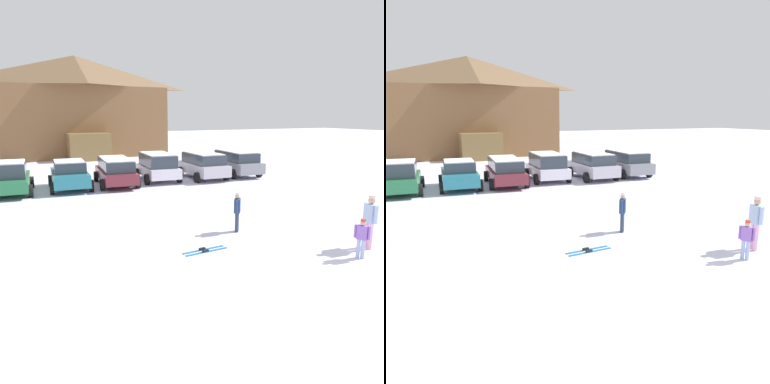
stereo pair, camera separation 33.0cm
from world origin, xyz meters
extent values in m
plane|color=silver|center=(0.00, 0.00, 0.00)|extent=(160.00, 160.00, 0.00)
cube|color=brown|center=(0.46, 33.17, 3.29)|extent=(16.22, 7.97, 6.59)
pyramid|color=brown|center=(0.46, 33.17, 8.06)|extent=(16.83, 8.58, 2.95)
cube|color=brown|center=(0.58, 28.49, 1.20)|extent=(3.64, 1.89, 2.40)
cube|color=#257443|center=(-5.87, 15.75, 0.61)|extent=(2.10, 4.38, 0.58)
cube|color=#2D3842|center=(-5.88, 15.54, 1.27)|extent=(1.74, 2.32, 0.74)
cube|color=white|center=(-5.88, 15.54, 1.67)|extent=(1.62, 2.20, 0.06)
cylinder|color=black|center=(-4.80, 17.00, 0.32)|extent=(0.26, 0.65, 0.64)
cylinder|color=black|center=(-4.99, 14.36, 0.32)|extent=(0.26, 0.65, 0.64)
cube|color=teal|center=(-2.92, 15.74, 0.65)|extent=(2.07, 4.14, 0.66)
cube|color=#2D3842|center=(-2.93, 15.53, 1.26)|extent=(1.73, 2.19, 0.56)
cube|color=white|center=(-2.93, 15.53, 1.57)|extent=(1.62, 2.08, 0.06)
cylinder|color=black|center=(-3.82, 17.05, 0.32)|extent=(0.26, 0.65, 0.64)
cylinder|color=black|center=(-1.86, 16.93, 0.32)|extent=(0.26, 0.65, 0.64)
cylinder|color=black|center=(-3.97, 14.54, 0.32)|extent=(0.26, 0.65, 0.64)
cylinder|color=black|center=(-2.01, 14.43, 0.32)|extent=(0.26, 0.65, 0.64)
cube|color=maroon|center=(-0.32, 15.82, 0.61)|extent=(2.21, 4.88, 0.58)
cube|color=#2D3842|center=(-0.33, 15.72, 1.21)|extent=(1.89, 3.72, 0.61)
cube|color=white|center=(-0.33, 15.72, 1.55)|extent=(1.77, 3.54, 0.06)
cylinder|color=black|center=(-1.16, 17.37, 0.32)|extent=(0.27, 0.66, 0.64)
cylinder|color=black|center=(0.77, 17.20, 0.32)|extent=(0.27, 0.66, 0.64)
cylinder|color=black|center=(-1.42, 14.44, 0.32)|extent=(0.27, 0.66, 0.64)
cylinder|color=black|center=(0.52, 14.27, 0.32)|extent=(0.27, 0.66, 0.64)
cube|color=white|center=(2.39, 16.18, 0.62)|extent=(2.16, 4.18, 0.59)
cube|color=#2D3842|center=(2.39, 16.10, 1.28)|extent=(1.86, 3.19, 0.73)
cube|color=white|center=(2.39, 16.10, 1.68)|extent=(1.74, 3.03, 0.06)
cylinder|color=black|center=(1.49, 17.51, 0.32)|extent=(0.27, 0.65, 0.64)
cylinder|color=black|center=(3.49, 17.36, 0.32)|extent=(0.27, 0.65, 0.64)
cylinder|color=black|center=(1.30, 15.01, 0.32)|extent=(0.27, 0.65, 0.64)
cylinder|color=black|center=(3.30, 14.86, 0.32)|extent=(0.27, 0.65, 0.64)
cube|color=#BDB7C2|center=(5.28, 15.64, 0.66)|extent=(1.99, 4.32, 0.68)
cube|color=#2D3842|center=(5.28, 15.55, 1.30)|extent=(1.74, 3.29, 0.60)
cube|color=white|center=(5.28, 15.55, 1.63)|extent=(1.62, 3.12, 0.06)
cylinder|color=black|center=(4.32, 16.99, 0.32)|extent=(0.24, 0.65, 0.64)
cylinder|color=black|center=(6.33, 16.93, 0.32)|extent=(0.24, 0.65, 0.64)
cylinder|color=black|center=(4.24, 14.35, 0.32)|extent=(0.24, 0.65, 0.64)
cylinder|color=black|center=(6.25, 14.29, 0.32)|extent=(0.24, 0.65, 0.64)
cube|color=gray|center=(7.95, 15.93, 0.66)|extent=(2.07, 4.75, 0.68)
cube|color=#2D3842|center=(7.94, 15.84, 1.29)|extent=(1.79, 3.62, 0.59)
cube|color=white|center=(7.94, 15.84, 1.62)|extent=(1.67, 3.44, 0.06)
cylinder|color=black|center=(7.07, 17.42, 0.32)|extent=(0.26, 0.65, 0.64)
cylinder|color=black|center=(9.00, 17.31, 0.32)|extent=(0.26, 0.65, 0.64)
cylinder|color=black|center=(6.89, 14.55, 0.32)|extent=(0.26, 0.65, 0.64)
cylinder|color=black|center=(8.83, 14.43, 0.32)|extent=(0.26, 0.65, 0.64)
cylinder|color=#2B3A4E|center=(1.19, 5.13, 0.35)|extent=(0.13, 0.13, 0.69)
cylinder|color=#2B3A4E|center=(1.29, 5.25, 0.35)|extent=(0.13, 0.13, 0.69)
cube|color=navy|center=(1.24, 5.19, 0.94)|extent=(0.37, 0.39, 0.49)
cylinder|color=navy|center=(1.11, 5.02, 0.95)|extent=(0.09, 0.09, 0.46)
cylinder|color=navy|center=(1.37, 5.36, 0.95)|extent=(0.09, 0.09, 0.46)
sphere|color=tan|center=(1.24, 5.19, 1.27)|extent=(0.18, 0.18, 0.18)
cylinder|color=beige|center=(1.24, 5.19, 1.36)|extent=(0.17, 0.17, 0.08)
cylinder|color=#EFAAC9|center=(4.01, 2.11, 0.41)|extent=(0.15, 0.15, 0.82)
cylinder|color=#EFAAC9|center=(3.95, 1.94, 0.41)|extent=(0.15, 0.15, 0.82)
cube|color=#A5BFDD|center=(3.98, 2.02, 1.11)|extent=(0.36, 0.46, 0.58)
cylinder|color=#A5BFDD|center=(4.06, 2.26, 1.12)|extent=(0.11, 0.11, 0.55)
cylinder|color=#A5BFDD|center=(3.90, 1.78, 1.12)|extent=(0.11, 0.11, 0.55)
sphere|color=tan|center=(3.98, 2.02, 1.50)|extent=(0.21, 0.21, 0.21)
cylinder|color=beige|center=(3.98, 2.02, 1.62)|extent=(0.20, 0.20, 0.10)
cylinder|color=#9BABD3|center=(3.05, 1.58, 0.29)|extent=(0.10, 0.10, 0.57)
cylinder|color=#9BABD3|center=(3.11, 1.48, 0.29)|extent=(0.10, 0.10, 0.57)
cube|color=#875BB6|center=(3.08, 1.53, 0.77)|extent=(0.29, 0.33, 0.40)
cylinder|color=#875BB6|center=(2.99, 1.68, 0.78)|extent=(0.08, 0.08, 0.38)
cylinder|color=#875BB6|center=(3.17, 1.38, 0.78)|extent=(0.08, 0.08, 0.38)
sphere|color=tan|center=(3.08, 1.53, 1.05)|extent=(0.15, 0.15, 0.15)
cylinder|color=#B73B2A|center=(3.08, 1.53, 1.13)|extent=(0.14, 0.14, 0.07)
cube|color=#1E66B0|center=(-0.67, 4.06, 0.01)|extent=(1.44, 0.19, 0.02)
cube|color=black|center=(-0.72, 4.06, 0.05)|extent=(0.21, 0.09, 0.06)
cube|color=#1E66B0|center=(-0.66, 3.86, 0.01)|extent=(1.44, 0.19, 0.02)
cube|color=black|center=(-0.71, 3.86, 0.05)|extent=(0.21, 0.09, 0.06)
camera|label=1|loc=(-5.67, -5.50, 4.06)|focal=35.00mm
camera|label=2|loc=(-5.37, -5.64, 4.06)|focal=35.00mm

